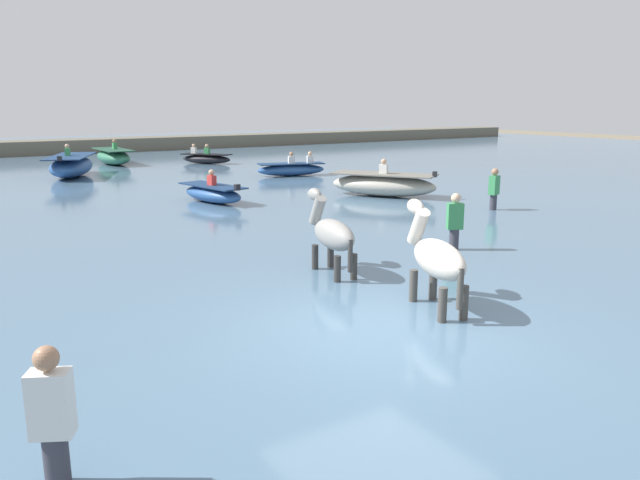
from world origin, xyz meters
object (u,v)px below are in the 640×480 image
Objects in this scene: horse_trailing_grey at (332,236)px; boat_near_starboard at (291,169)px; boat_mid_channel at (213,193)px; boat_near_port at (113,157)px; boat_mid_outer at (71,166)px; person_wading_mid at (54,437)px; horse_lead_pinto at (436,261)px; boat_distant_east at (383,185)px; boat_distant_west at (206,158)px; person_onlooker_left at (494,195)px; person_wading_close at (454,230)px.

horse_trailing_grey is 15.31m from boat_near_starboard.
boat_mid_channel is 0.77× the size of boat_near_port.
horse_trailing_grey reaches higher than boat_mid_outer.
boat_mid_outer is at bearing -123.17° from boat_near_port.
horse_trailing_grey is 6.73m from person_wading_mid.
horse_lead_pinto is 20.75m from boat_mid_outer.
person_wading_mid is at bearing -105.80° from boat_near_port.
boat_mid_channel is at bearing 83.40° from horse_lead_pinto.
boat_distant_east is 13.58m from boat_mid_outer.
boat_near_starboard is at bearing 86.60° from boat_distant_east.
boat_near_starboard reaches higher than boat_distant_west.
boat_mid_outer is (-0.71, 18.27, -0.24)m from horse_trailing_grey.
boat_mid_channel reaches higher than boat_near_starboard.
boat_mid_outer is at bearing 118.85° from person_onlooker_left.
boat_distant_east is at bearing 55.08° from horse_lead_pinto.
person_wading_mid is at bearing -125.43° from boat_near_starboard.
horse_trailing_grey is (-0.19, 2.45, -0.05)m from horse_lead_pinto.
boat_mid_outer is (-6.91, -2.22, 0.18)m from boat_distant_west.
boat_distant_west is at bearing 68.09° from boat_mid_channel.
horse_trailing_grey reaches higher than boat_near_port.
boat_distant_west is (6.01, 22.94, -0.47)m from horse_lead_pinto.
horse_lead_pinto is at bearing -96.60° from boat_mid_channel.
boat_near_starboard is (5.63, 4.78, 0.00)m from boat_mid_channel.
person_wading_mid is (-11.59, -24.52, 0.17)m from boat_distant_west.
person_wading_mid is (-13.06, -7.10, 0.00)m from person_onlooker_left.
person_onlooker_left is (0.94, -3.84, 0.06)m from boat_distant_east.
boat_near_port reaches higher than person_wading_close.
horse_lead_pinto is at bearing -94.51° from boat_near_port.
person_wading_mid is (-12.11, -10.94, 0.06)m from boat_distant_east.
horse_lead_pinto is at bearing -87.52° from boat_mid_outer.
boat_mid_channel is 0.76× the size of boat_distant_east.
boat_distant_east is at bearing -93.40° from boat_near_starboard.
boat_near_port is at bearing 84.53° from horse_trailing_grey.
horse_lead_pinto reaches higher than boat_distant_east.
horse_lead_pinto is 17.45m from boat_near_starboard.
boat_mid_outer is at bearing 123.18° from boat_distant_east.
boat_distant_east is 2.25× the size of person_onlooker_left.
boat_distant_west is at bearing 97.51° from boat_near_starboard.
horse_lead_pinto reaches higher than boat_mid_outer.
horse_trailing_grey reaches higher than person_wading_close.
person_onlooker_left is (8.38, -15.21, -0.01)m from boat_mid_outer.
boat_near_port reaches higher than boat_distant_east.
horse_trailing_grey is at bearing -117.72° from boat_near_starboard.
person_wading_close is at bearing -117.73° from boat_distant_east.
person_wading_mid is at bearing -137.91° from boat_distant_east.
boat_mid_outer reaches higher than person_onlooker_left.
horse_lead_pinto is 9.30m from person_onlooker_left.
person_onlooker_left is at bearing -74.35° from boat_near_port.
horse_trailing_grey is at bearing -134.24° from boat_distant_east.
horse_lead_pinto is 0.66× the size of boat_near_starboard.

